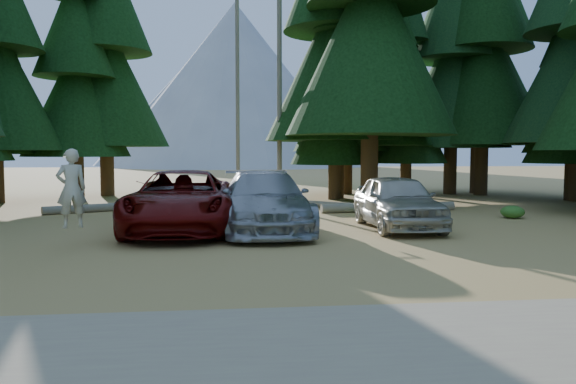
# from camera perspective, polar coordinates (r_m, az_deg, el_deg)

# --- Properties ---
(ground) EXTENTS (160.00, 160.00, 0.00)m
(ground) POSITION_cam_1_polar(r_m,az_deg,el_deg) (13.27, 1.75, -6.05)
(ground) COLOR tan
(ground) RESTS_ON ground
(gravel_strip) EXTENTS (26.00, 3.50, 0.01)m
(gravel_strip) POSITION_cam_1_polar(r_m,az_deg,el_deg) (7.08, 9.49, -15.09)
(gravel_strip) COLOR tan
(gravel_strip) RESTS_ON ground
(forest_belt_north) EXTENTS (36.00, 7.00, 22.00)m
(forest_belt_north) POSITION_cam_1_polar(r_m,az_deg,el_deg) (28.09, -2.59, -0.73)
(forest_belt_north) COLOR black
(forest_belt_north) RESTS_ON ground
(snag_front) EXTENTS (0.24, 0.24, 12.00)m
(snag_front) POSITION_cam_1_polar(r_m,az_deg,el_deg) (27.80, -0.88, 11.62)
(snag_front) COLOR #706C59
(snag_front) RESTS_ON ground
(snag_back) EXTENTS (0.20, 0.20, 10.00)m
(snag_back) POSITION_cam_1_polar(r_m,az_deg,el_deg) (29.06, -5.15, 9.29)
(snag_back) COLOR #706C59
(snag_back) RESTS_ON ground
(mountain_peak) EXTENTS (48.00, 50.00, 28.00)m
(mountain_peak) POSITION_cam_1_polar(r_m,az_deg,el_deg) (101.70, -6.88, 9.84)
(mountain_peak) COLOR #909498
(mountain_peak) RESTS_ON ground
(red_pickup) EXTENTS (3.14, 6.55, 1.80)m
(red_pickup) POSITION_cam_1_polar(r_m,az_deg,el_deg) (16.77, -10.72, -0.90)
(red_pickup) COLOR #5F0908
(red_pickup) RESTS_ON ground
(silver_minivan_center) EXTENTS (2.63, 6.18, 1.78)m
(silver_minivan_center) POSITION_cam_1_polar(r_m,az_deg,el_deg) (16.61, -2.48, -0.93)
(silver_minivan_center) COLOR #A7A9AF
(silver_minivan_center) RESTS_ON ground
(silver_minivan_right) EXTENTS (2.05, 4.92, 1.67)m
(silver_minivan_right) POSITION_cam_1_polar(r_m,az_deg,el_deg) (17.49, 11.04, -0.93)
(silver_minivan_right) COLOR #BAB5A5
(silver_minivan_right) RESTS_ON ground
(frisbee_player) EXTENTS (0.82, 0.70, 1.91)m
(frisbee_player) POSITION_cam_1_polar(r_m,az_deg,el_deg) (14.44, -21.15, 0.37)
(frisbee_player) COLOR beige
(frisbee_player) RESTS_ON ground
(log_left) EXTENTS (4.08, 2.44, 0.32)m
(log_left) POSITION_cam_1_polar(r_m,az_deg,el_deg) (23.28, -18.33, -1.51)
(log_left) COLOR #706C59
(log_left) RESTS_ON ground
(log_mid) EXTENTS (2.85, 2.54, 0.29)m
(log_mid) POSITION_cam_1_polar(r_m,az_deg,el_deg) (23.01, 5.73, -1.43)
(log_mid) COLOR #706C59
(log_mid) RESTS_ON ground
(log_right) EXTENTS (5.52, 0.93, 0.35)m
(log_right) POSITION_cam_1_polar(r_m,az_deg,el_deg) (22.44, 10.21, -1.53)
(log_right) COLOR #706C59
(log_right) RESTS_ON ground
(shrub_far_left) EXTENTS (1.06, 1.06, 0.58)m
(shrub_far_left) POSITION_cam_1_polar(r_m,az_deg,el_deg) (22.55, -13.66, -1.26)
(shrub_far_left) COLOR #2C6F21
(shrub_far_left) RESTS_ON ground
(shrub_left) EXTENTS (0.80, 0.80, 0.44)m
(shrub_left) POSITION_cam_1_polar(r_m,az_deg,el_deg) (20.45, -5.04, -1.90)
(shrub_left) COLOR #2C6F21
(shrub_left) RESTS_ON ground
(shrub_center_left) EXTENTS (1.17, 1.17, 0.65)m
(shrub_center_left) POSITION_cam_1_polar(r_m,az_deg,el_deg) (21.85, -2.98, -1.24)
(shrub_center_left) COLOR #2C6F21
(shrub_center_left) RESTS_ON ground
(shrub_center_right) EXTENTS (1.08, 1.08, 0.59)m
(shrub_center_right) POSITION_cam_1_polar(r_m,az_deg,el_deg) (20.92, 8.42, -1.58)
(shrub_center_right) COLOR #2C6F21
(shrub_center_right) RESTS_ON ground
(shrub_right) EXTENTS (1.13, 1.13, 0.62)m
(shrub_right) POSITION_cam_1_polar(r_m,az_deg,el_deg) (22.30, 9.21, -1.21)
(shrub_right) COLOR #2C6F21
(shrub_right) RESTS_ON ground
(shrub_far_right) EXTENTS (1.16, 1.16, 0.64)m
(shrub_far_right) POSITION_cam_1_polar(r_m,az_deg,el_deg) (23.91, 9.38, -0.84)
(shrub_far_right) COLOR #2C6F21
(shrub_far_right) RESTS_ON ground
(shrub_edge_east) EXTENTS (0.82, 0.82, 0.45)m
(shrub_edge_east) POSITION_cam_1_polar(r_m,az_deg,el_deg) (21.40, 21.85, -1.89)
(shrub_edge_east) COLOR #2C6F21
(shrub_edge_east) RESTS_ON ground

